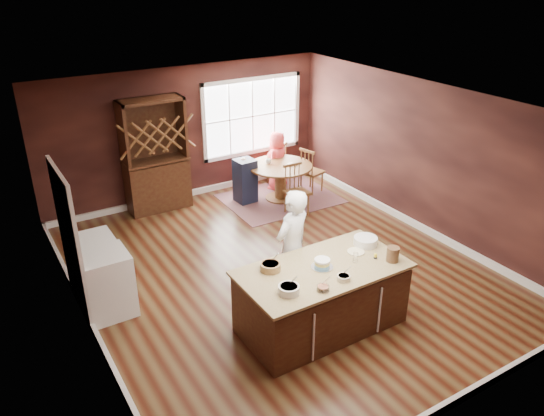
{
  "coord_description": "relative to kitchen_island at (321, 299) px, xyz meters",
  "views": [
    {
      "loc": [
        -3.92,
        -6.19,
        4.55
      ],
      "look_at": [
        -0.04,
        0.14,
        1.05
      ],
      "focal_mm": 35.0,
      "sensor_mm": 36.0,
      "label": 1
    }
  ],
  "objects": [
    {
      "name": "bowl_blue",
      "position": [
        -0.69,
        -0.25,
        0.53
      ],
      "size": [
        0.26,
        0.26,
        0.1
      ],
      "primitive_type": "cylinder",
      "color": "white",
      "rests_on": "kitchen_island"
    },
    {
      "name": "doorway",
      "position": [
        -2.68,
        2.12,
        0.59
      ],
      "size": [
        0.08,
        1.26,
        2.13
      ],
      "primitive_type": null,
      "color": "white",
      "rests_on": "room_shell"
    },
    {
      "name": "table_plate",
      "position": [
        1.99,
        3.73,
        0.32
      ],
      "size": [
        0.21,
        0.21,
        0.02
      ],
      "primitive_type": "cylinder",
      "color": "beige",
      "rests_on": "dining_table"
    },
    {
      "name": "chair_north",
      "position": [
        2.2,
        4.67,
        0.03
      ],
      "size": [
        0.54,
        0.54,
        0.94
      ],
      "primitive_type": null,
      "rotation": [
        0.0,
        0.0,
        3.8
      ],
      "color": "#9B5728",
      "rests_on": "ground"
    },
    {
      "name": "chair_south",
      "position": [
        1.68,
        3.08,
        0.07
      ],
      "size": [
        0.44,
        0.42,
        1.01
      ],
      "primitive_type": null,
      "rotation": [
        0.0,
        0.0,
        -0.03
      ],
      "color": "#9D5A31",
      "rests_on": "ground"
    },
    {
      "name": "dinner_plate",
      "position": [
        0.62,
        0.09,
        0.49
      ],
      "size": [
        0.24,
        0.24,
        0.02
      ],
      "primitive_type": "cylinder",
      "color": "#F5E9BB",
      "rests_on": "kitchen_island"
    },
    {
      "name": "dryer",
      "position": [
        -2.35,
        2.44,
        0.01
      ],
      "size": [
        0.62,
        0.6,
        0.9
      ],
      "primitive_type": "cube",
      "color": "silver",
      "rests_on": "ground"
    },
    {
      "name": "high_chair",
      "position": [
        1.11,
        4.13,
        0.04
      ],
      "size": [
        0.4,
        0.4,
        0.95
      ],
      "primitive_type": null,
      "rotation": [
        0.0,
        0.0,
        0.06
      ],
      "color": "black",
      "rests_on": "ground"
    },
    {
      "name": "washer",
      "position": [
        -2.35,
        1.8,
        0.03
      ],
      "size": [
        0.65,
        0.63,
        0.94
      ],
      "primitive_type": "cube",
      "color": "white",
      "rests_on": "ground"
    },
    {
      "name": "toy_figurine",
      "position": [
        0.73,
        -0.18,
        0.52
      ],
      "size": [
        0.05,
        0.05,
        0.08
      ],
      "primitive_type": null,
      "color": "yellow",
      "rests_on": "kitchen_island"
    },
    {
      "name": "toddler",
      "position": [
        1.04,
        4.21,
        0.37
      ],
      "size": [
        0.18,
        0.14,
        0.26
      ],
      "primitive_type": null,
      "color": "#8CA5BF",
      "rests_on": "high_chair"
    },
    {
      "name": "kitchen_island",
      "position": [
        0.0,
        0.0,
        0.0
      ],
      "size": [
        2.22,
        1.16,
        0.92
      ],
      "color": "black",
      "rests_on": "ground"
    },
    {
      "name": "bowl_yellow",
      "position": [
        -0.61,
        0.31,
        0.53
      ],
      "size": [
        0.27,
        0.27,
        0.1
      ],
      "primitive_type": "cylinder",
      "color": "#AC813A",
      "rests_on": "kitchen_island"
    },
    {
      "name": "bowl_pink",
      "position": [
        -0.31,
        -0.41,
        0.51
      ],
      "size": [
        0.16,
        0.16,
        0.06
      ],
      "primitive_type": "cylinder",
      "color": "white",
      "rests_on": "kitchen_island"
    },
    {
      "name": "rug",
      "position": [
        1.79,
        3.86,
        -0.43
      ],
      "size": [
        2.3,
        1.79,
        0.01
      ],
      "primitive_type": "cube",
      "rotation": [
        0.0,
        0.0,
        -0.02
      ],
      "color": "brown",
      "rests_on": "ground"
    },
    {
      "name": "table_cup",
      "position": [
        1.63,
        4.07,
        0.36
      ],
      "size": [
        0.15,
        0.15,
        0.09
      ],
      "primitive_type": "imported",
      "rotation": [
        0.0,
        0.0,
        -0.31
      ],
      "color": "white",
      "rests_on": "dining_table"
    },
    {
      "name": "hutch",
      "position": [
        -0.51,
        4.74,
        0.67
      ],
      "size": [
        1.21,
        0.51,
        2.22
      ],
      "primitive_type": "cube",
      "color": "#321D10",
      "rests_on": "ground"
    },
    {
      "name": "baker",
      "position": [
        -0.0,
        0.72,
        0.43
      ],
      "size": [
        0.74,
        0.6,
        1.75
      ],
      "primitive_type": "imported",
      "rotation": [
        0.0,
        0.0,
        3.46
      ],
      "color": "white",
      "rests_on": "ground"
    },
    {
      "name": "seated_woman",
      "position": [
        2.03,
        4.37,
        0.2
      ],
      "size": [
        0.74,
        0.66,
        1.27
      ],
      "primitive_type": "imported",
      "rotation": [
        0.0,
        0.0,
        3.65
      ],
      "color": "#F34549",
      "rests_on": "ground"
    },
    {
      "name": "stoneware_crock",
      "position": [
        0.89,
        -0.34,
        0.58
      ],
      "size": [
        0.17,
        0.17,
        0.2
      ],
      "primitive_type": "cylinder",
      "color": "brown",
      "rests_on": "kitchen_island"
    },
    {
      "name": "white_tub",
      "position": [
        0.87,
        0.19,
        0.54
      ],
      "size": [
        0.33,
        0.33,
        0.11
      ],
      "primitive_type": "cylinder",
      "color": "white",
      "rests_on": "kitchen_island"
    },
    {
      "name": "layer_cake",
      "position": [
        -0.0,
        0.02,
        0.54
      ],
      "size": [
        0.29,
        0.29,
        0.12
      ],
      "primitive_type": null,
      "color": "white",
      "rests_on": "kitchen_island"
    },
    {
      "name": "window",
      "position": [
        1.79,
        4.99,
        1.06
      ],
      "size": [
        2.36,
        0.1,
        1.66
      ],
      "primitive_type": null,
      "color": "white",
      "rests_on": "room_shell"
    },
    {
      "name": "dining_table",
      "position": [
        1.79,
        3.86,
        0.1
      ],
      "size": [
        1.3,
        1.3,
        0.75
      ],
      "color": "brown",
      "rests_on": "ground"
    },
    {
      "name": "bowl_olive",
      "position": [
        0.05,
        -0.36,
        0.51
      ],
      "size": [
        0.17,
        0.17,
        0.06
      ],
      "primitive_type": "cylinder",
      "color": "#F5E5CB",
      "rests_on": "kitchen_island"
    },
    {
      "name": "chair_east",
      "position": [
        2.57,
        3.84,
        0.06
      ],
      "size": [
        0.5,
        0.51,
        1.0
      ],
      "primitive_type": null,
      "rotation": [
        0.0,
        0.0,
        1.84
      ],
      "color": "brown",
      "rests_on": "ground"
    },
    {
      "name": "drinking_glass",
      "position": [
        0.45,
        -0.11,
        0.55
      ],
      "size": [
        0.07,
        0.07,
        0.14
      ],
      "primitive_type": "cylinder",
      "color": "white",
      "rests_on": "kitchen_island"
    },
    {
      "name": "room_shell",
      "position": [
        0.29,
        1.52,
        0.91
      ],
      "size": [
        7.0,
        7.0,
        7.0
      ],
      "color": "brown",
      "rests_on": "ground"
    }
  ]
}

